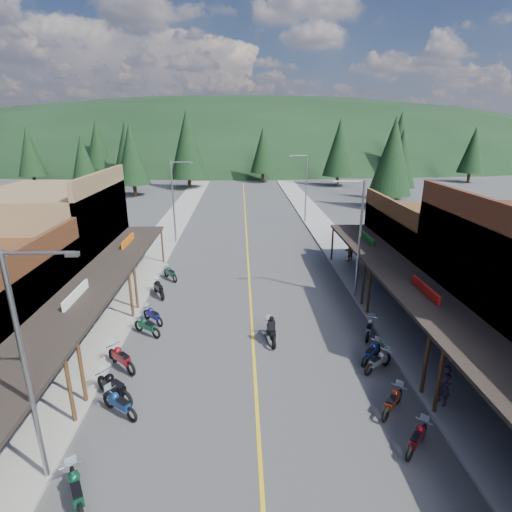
{
  "coord_description": "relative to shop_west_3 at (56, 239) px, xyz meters",
  "views": [
    {
      "loc": [
        -0.57,
        -16.56,
        11.22
      ],
      "look_at": [
        0.39,
        8.37,
        3.0
      ],
      "focal_mm": 28.0,
      "sensor_mm": 36.0,
      "label": 1
    }
  ],
  "objects": [
    {
      "name": "ground",
      "position": [
        13.78,
        -11.3,
        -3.52
      ],
      "size": [
        220.0,
        220.0,
        0.0
      ],
      "primitive_type": "plane",
      "color": "#38383A",
      "rests_on": "ground"
    },
    {
      "name": "centerline",
      "position": [
        13.78,
        8.7,
        -3.51
      ],
      "size": [
        0.15,
        90.0,
        0.01
      ],
      "primitive_type": "cube",
      "color": "gold",
      "rests_on": "ground"
    },
    {
      "name": "sidewalk_west",
      "position": [
        5.08,
        8.7,
        -3.44
      ],
      "size": [
        3.4,
        94.0,
        0.15
      ],
      "primitive_type": "cube",
      "color": "gray",
      "rests_on": "ground"
    },
    {
      "name": "sidewalk_east",
      "position": [
        22.48,
        8.7,
        -3.44
      ],
      "size": [
        3.4,
        94.0,
        0.15
      ],
      "primitive_type": "cube",
      "color": "gray",
      "rests_on": "ground"
    },
    {
      "name": "shop_west_3",
      "position": [
        0.0,
        0.0,
        0.0
      ],
      "size": [
        10.9,
        10.2,
        8.2
      ],
      "color": "brown",
      "rests_on": "ground"
    },
    {
      "name": "shop_east_3",
      "position": [
        27.54,
        0.0,
        -0.99
      ],
      "size": [
        10.9,
        10.2,
        6.2
      ],
      "color": "#4C2D16",
      "rests_on": "ground"
    },
    {
      "name": "streetlight_0",
      "position": [
        6.83,
        -17.3,
        0.94
      ],
      "size": [
        2.16,
        0.18,
        8.0
      ],
      "color": "gray",
      "rests_on": "ground"
    },
    {
      "name": "streetlight_1",
      "position": [
        6.83,
        10.7,
        0.94
      ],
      "size": [
        2.16,
        0.18,
        8.0
      ],
      "color": "gray",
      "rests_on": "ground"
    },
    {
      "name": "streetlight_2",
      "position": [
        20.74,
        -3.3,
        0.94
      ],
      "size": [
        2.16,
        0.18,
        8.0
      ],
      "color": "gray",
      "rests_on": "ground"
    },
    {
      "name": "streetlight_3",
      "position": [
        20.74,
        18.7,
        0.94
      ],
      "size": [
        2.16,
        0.18,
        8.0
      ],
      "color": "gray",
      "rests_on": "ground"
    },
    {
      "name": "ridge_hill",
      "position": [
        13.78,
        123.7,
        -3.52
      ],
      "size": [
        310.0,
        140.0,
        60.0
      ],
      "primitive_type": "ellipsoid",
      "color": "black",
      "rests_on": "ground"
    },
    {
      "name": "pine_0",
      "position": [
        -26.22,
        50.7,
        2.96
      ],
      "size": [
        5.04,
        5.04,
        11.0
      ],
      "color": "black",
      "rests_on": "ground"
    },
    {
      "name": "pine_1",
      "position": [
        -10.22,
        58.7,
        3.72
      ],
      "size": [
        5.88,
        5.88,
        12.5
      ],
      "color": "black",
      "rests_on": "ground"
    },
    {
      "name": "pine_2",
      "position": [
        3.78,
        46.7,
        4.47
      ],
      "size": [
        6.72,
        6.72,
        14.0
      ],
      "color": "black",
      "rests_on": "ground"
    },
    {
      "name": "pine_3",
      "position": [
        17.78,
        54.7,
        2.96
      ],
      "size": [
        5.04,
        5.04,
        11.0
      ],
      "color": "black",
      "rests_on": "ground"
    },
    {
      "name": "pine_4",
      "position": [
        31.78,
        48.7,
        3.72
      ],
      "size": [
        5.88,
        5.88,
        12.5
      ],
      "color": "black",
      "rests_on": "ground"
    },
    {
      "name": "pine_5",
      "position": [
        47.78,
        60.7,
        4.47
      ],
      "size": [
        6.72,
        6.72,
        14.0
      ],
      "color": "black",
      "rests_on": "ground"
    },
    {
      "name": "pine_6",
      "position": [
        59.78,
        52.7,
        2.96
      ],
      "size": [
        5.04,
        5.04,
        11.0
      ],
      "color": "black",
      "rests_on": "ground"
    },
    {
      "name": "pine_7",
      "position": [
        -18.22,
        64.7,
        3.72
      ],
      "size": [
        5.88,
        5.88,
        12.5
      ],
      "color": "black",
      "rests_on": "ground"
    },
    {
      "name": "pine_8",
      "position": [
        -8.22,
        28.7,
        2.46
      ],
      "size": [
        4.48,
        4.48,
        10.0
      ],
      "color": "black",
      "rests_on": "ground"
    },
    {
      "name": "pine_9",
      "position": [
        37.78,
        33.7,
        2.86
      ],
      "size": [
        4.93,
        4.93,
        10.8
      ],
      "color": "black",
      "rests_on": "ground"
    },
    {
      "name": "pine_10",
      "position": [
        -4.22,
        38.7,
        3.27
      ],
      "size": [
        5.38,
        5.38,
        11.6
      ],
      "color": "black",
      "rests_on": "ground"
    },
    {
      "name": "pine_11",
      "position": [
        33.78,
        26.7,
        3.67
      ],
      "size": [
        5.82,
        5.82,
        12.4
      ],
      "color": "black",
      "rests_on": "ground"
    },
    {
      "name": "bike_west_5",
      "position": [
        8.06,
        -18.29,
        -2.91
      ],
      "size": [
        1.67,
        2.21,
        1.22
      ],
      "primitive_type": null,
      "rotation": [
        0.0,
        0.0,
        0.51
      ],
      "color": "#0C3C24",
      "rests_on": "ground"
    },
    {
      "name": "bike_west_6",
      "position": [
        8.22,
        -14.26,
        -2.94
      ],
      "size": [
        2.01,
        1.74,
        1.15
      ],
      "primitive_type": null,
      "rotation": [
        0.0,
        0.0,
        0.93
      ],
      "color": "navy",
      "rests_on": "ground"
    },
    {
      "name": "bike_west_7",
      "position": [
        7.72,
        -13.26,
        -2.85
      ],
      "size": [
        2.31,
        2.1,
        1.34
      ],
      "primitive_type": null,
      "rotation": [
        0.0,
        0.0,
        0.88
      ],
      "color": "black",
      "rests_on": "ground"
    },
    {
      "name": "bike_west_8",
      "position": [
        7.39,
        -11.02,
        -2.87
      ],
      "size": [
        2.14,
        2.12,
        1.29
      ],
      "primitive_type": null,
      "rotation": [
        0.0,
        0.0,
        0.79
      ],
      "color": "maroon",
      "rests_on": "ground"
    },
    {
      "name": "bike_west_9",
      "position": [
        7.9,
        -7.75,
        -2.95
      ],
      "size": [
        2.01,
        1.74,
        1.15
      ],
      "primitive_type": null,
      "rotation": [
        0.0,
        0.0,
        0.93
      ],
      "color": "#0E462B",
      "rests_on": "ground"
    },
    {
      "name": "bike_west_10",
      "position": [
        7.92,
        -6.33,
        -2.97
      ],
      "size": [
        1.8,
        1.82,
        1.09
      ],
      "primitive_type": null,
      "rotation": [
        0.0,
        0.0,
        0.77
      ],
      "color": "navy",
      "rests_on": "ground"
    },
    {
      "name": "bike_west_11",
      "position": [
        7.53,
        -2.4,
        -2.89
      ],
      "size": [
        1.65,
        2.31,
        1.26
      ],
      "primitive_type": null,
      "rotation": [
        0.0,
        0.0,
        0.47
      ],
      "color": "black",
      "rests_on": "ground"
    },
    {
      "name": "bike_west_12",
      "position": [
        7.81,
        0.65,
        -2.94
      ],
      "size": [
        1.71,
        2.03,
        1.15
      ],
      "primitive_type": null,
      "rotation": [
        0.0,
        0.0,
        0.62
      ],
      "color": "#0C3F24",
      "rests_on": "ground"
    },
    {
      "name": "bike_east_5",
      "position": [
        19.46,
        -16.52,
        -2.98
      ],
      "size": [
        1.74,
        1.82,
        1.08
      ],
      "primitive_type": null,
      "rotation": [
        0.0,
        0.0,
        -0.74
      ],
      "color": "maroon",
      "rests_on": "ground"
    },
    {
      "name": "bike_east_6",
      "position": [
        19.3,
        -14.53,
        -2.96
      ],
      "size": [
        1.78,
        1.91,
        1.12
      ],
      "primitive_type": null,
      "rotation": [
        0.0,
        0.0,
        -0.71
      ],
      "color": "maroon",
      "rests_on": "ground"
    },
    {
      "name": "bike_east_7",
      "position": [
        19.67,
        -11.63,
        -2.98
      ],
      "size": [
        1.91,
        1.6,
        1.08
      ],
      "primitive_type": null,
      "rotation": [
        0.0,
        0.0,
        -0.96
      ],
      "color": "gray",
      "rests_on": "ground"
    },
    {
      "name": "bike_east_8",
      "position": [
        19.6,
        -10.83,
        -2.97
      ],
      "size": [
        1.77,
        1.83,
        1.09
      ],
      "primitive_type": null,
      "rotation": [
        0.0,
        0.0,
        -0.75
      ],
      "color": "navy",
      "rests_on": "ground"
    },
    {
      "name": "bike_east_9",
      "position": [
        20.28,
        -8.4,
        -2.96
      ],
      "size": [
        1.45,
        2.06,
        1.13
      ],
      "primitive_type": null,
      "rotation": [
        0.0,
        0.0,
        -0.45
      ],
      "color": "#ADADB3",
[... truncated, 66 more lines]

